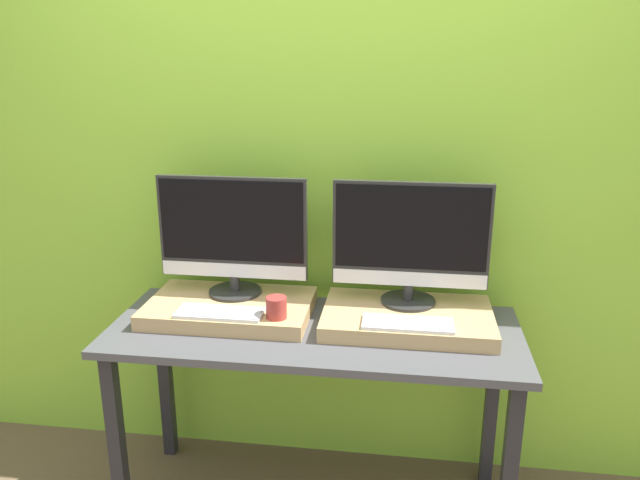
{
  "coord_description": "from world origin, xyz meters",
  "views": [
    {
      "loc": [
        0.32,
        -1.8,
        1.78
      ],
      "look_at": [
        0.0,
        0.46,
        1.08
      ],
      "focal_mm": 35.0,
      "sensor_mm": 36.0,
      "label": 1
    }
  ],
  "objects_px": {
    "monitor_left": "(233,233)",
    "monitor_right": "(411,241)",
    "mug": "(276,308)",
    "keyboard_right": "(408,323)",
    "keyboard_left": "(220,312)"
  },
  "relations": [
    {
      "from": "monitor_left",
      "to": "monitor_right",
      "type": "bearing_deg",
      "value": 0.0
    },
    {
      "from": "keyboard_left",
      "to": "mug",
      "type": "relative_size",
      "value": 4.05
    },
    {
      "from": "monitor_left",
      "to": "keyboard_right",
      "type": "xyz_separation_m",
      "value": [
        0.69,
        -0.21,
        -0.24
      ]
    },
    {
      "from": "monitor_right",
      "to": "monitor_left",
      "type": "bearing_deg",
      "value": 180.0
    },
    {
      "from": "monitor_right",
      "to": "keyboard_left",
      "type": "bearing_deg",
      "value": -162.88
    },
    {
      "from": "monitor_left",
      "to": "mug",
      "type": "distance_m",
      "value": 0.37
    },
    {
      "from": "mug",
      "to": "keyboard_right",
      "type": "height_order",
      "value": "mug"
    },
    {
      "from": "keyboard_right",
      "to": "keyboard_left",
      "type": "bearing_deg",
      "value": 180.0
    },
    {
      "from": "monitor_left",
      "to": "keyboard_left",
      "type": "distance_m",
      "value": 0.32
    },
    {
      "from": "monitor_left",
      "to": "keyboard_right",
      "type": "bearing_deg",
      "value": -17.12
    },
    {
      "from": "monitor_left",
      "to": "keyboard_right",
      "type": "distance_m",
      "value": 0.76
    },
    {
      "from": "monitor_left",
      "to": "keyboard_left",
      "type": "relative_size",
      "value": 1.83
    },
    {
      "from": "monitor_right",
      "to": "keyboard_right",
      "type": "xyz_separation_m",
      "value": [
        0.0,
        -0.21,
        -0.24
      ]
    },
    {
      "from": "monitor_left",
      "to": "mug",
      "type": "bearing_deg",
      "value": -44.75
    },
    {
      "from": "monitor_left",
      "to": "keyboard_left",
      "type": "xyz_separation_m",
      "value": [
        -0.0,
        -0.21,
        -0.24
      ]
    }
  ]
}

